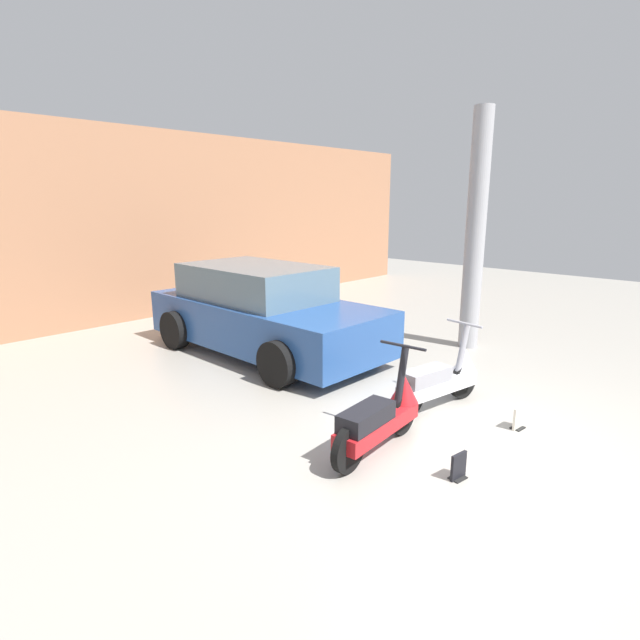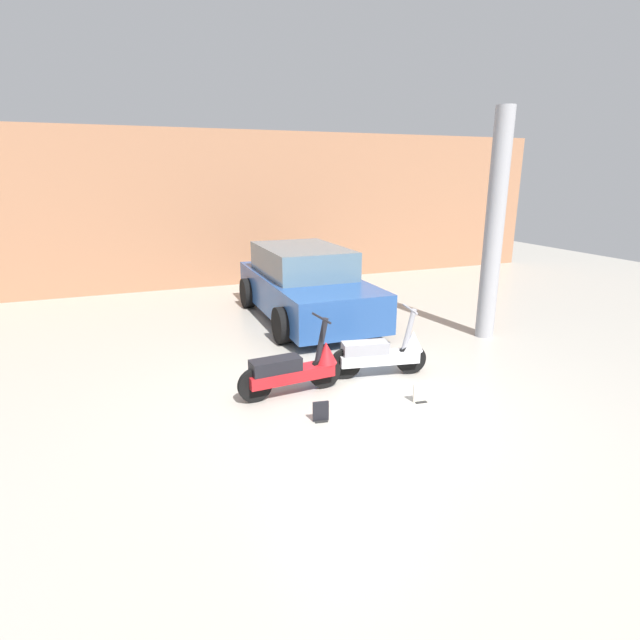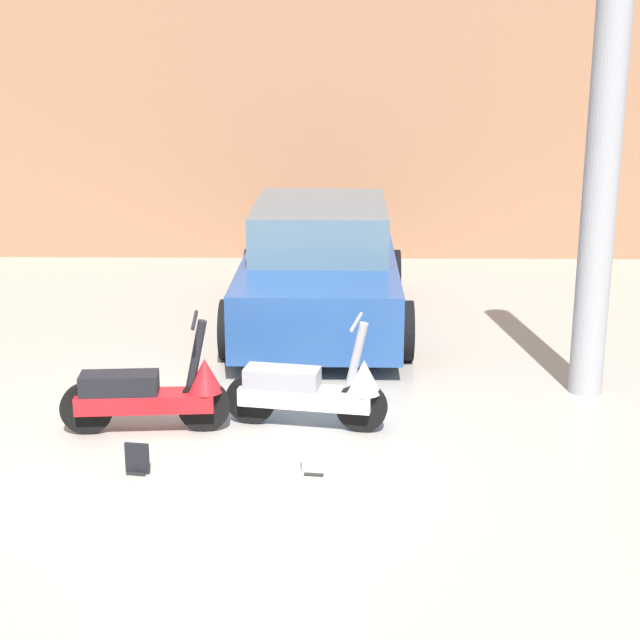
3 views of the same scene
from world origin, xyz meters
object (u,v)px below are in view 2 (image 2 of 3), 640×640
scooter_front_right (383,352)px  support_column_side (494,228)px  car_rear_left (305,285)px  placard_near_right_scooter (420,394)px  placard_near_left_scooter (321,412)px  scooter_front_left (295,368)px

scooter_front_right → support_column_side: size_ratio=0.37×
scooter_front_right → car_rear_left: 3.45m
car_rear_left → placard_near_right_scooter: car_rear_left is taller
scooter_front_right → placard_near_left_scooter: size_ratio=5.72×
placard_near_left_scooter → placard_near_right_scooter: bearing=0.5°
placard_near_left_scooter → support_column_side: size_ratio=0.06×
scooter_front_right → placard_near_right_scooter: scooter_front_right is taller
scooter_front_left → scooter_front_right: size_ratio=1.02×
scooter_front_left → placard_near_right_scooter: 1.73m
placard_near_left_scooter → scooter_front_right: bearing=35.5°
car_rear_left → scooter_front_right: bearing=0.4°
placard_near_left_scooter → car_rear_left: bearing=72.3°
placard_near_left_scooter → support_column_side: bearing=26.0°
scooter_front_right → placard_near_left_scooter: 1.75m
car_rear_left → support_column_side: (2.71, -2.43, 1.32)m
scooter_front_left → placard_near_right_scooter: size_ratio=5.84×
support_column_side → scooter_front_left: bearing=-164.8°
car_rear_left → placard_near_left_scooter: car_rear_left is taller
scooter_front_left → placard_near_right_scooter: scooter_front_left is taller
scooter_front_right → car_rear_left: bearing=100.1°
scooter_front_left → support_column_side: 4.61m
scooter_front_left → car_rear_left: bearing=63.3°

